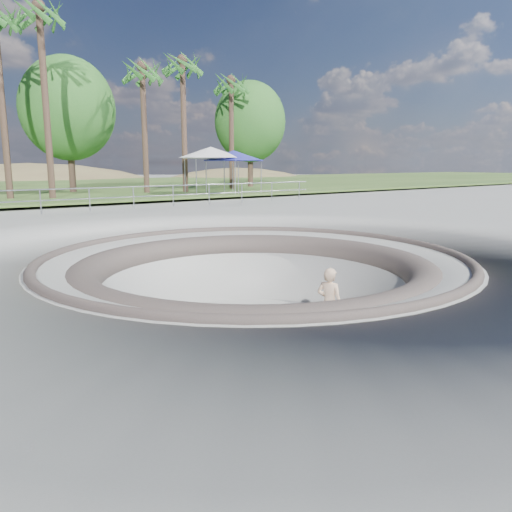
% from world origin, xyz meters
% --- Properties ---
extents(ground, '(180.00, 180.00, 0.00)m').
position_xyz_m(ground, '(0.00, 0.00, 0.00)').
color(ground, '#979792').
rests_on(ground, ground).
extents(skate_bowl, '(14.00, 14.00, 4.10)m').
position_xyz_m(skate_bowl, '(0.00, 0.00, -1.83)').
color(skate_bowl, '#979792').
rests_on(skate_bowl, ground).
extents(distant_hills, '(103.20, 45.00, 28.60)m').
position_xyz_m(distant_hills, '(3.78, 57.17, -7.02)').
color(distant_hills, brown).
rests_on(distant_hills, ground).
extents(safety_railing, '(25.00, 0.06, 1.03)m').
position_xyz_m(safety_railing, '(0.00, 12.00, 0.69)').
color(safety_railing, gray).
rests_on(safety_railing, ground).
extents(skateboard, '(0.87, 0.43, 0.09)m').
position_xyz_m(skateboard, '(0.93, -1.67, -1.83)').
color(skateboard, olive).
rests_on(skateboard, ground).
extents(skater, '(0.60, 0.72, 1.71)m').
position_xyz_m(skater, '(0.93, -1.67, -0.96)').
color(skater, '#DAB28D').
rests_on(skater, skateboard).
extents(canopy_white, '(5.70, 5.70, 2.97)m').
position_xyz_m(canopy_white, '(10.17, 18.63, 2.88)').
color(canopy_white, gray).
rests_on(canopy_white, ground).
extents(canopy_blue, '(5.29, 5.29, 2.75)m').
position_xyz_m(canopy_blue, '(11.54, 18.00, 2.69)').
color(canopy_blue, gray).
rests_on(canopy_blue, ground).
extents(palm_c, '(2.60, 2.60, 10.96)m').
position_xyz_m(palm_c, '(0.49, 19.85, 9.70)').
color(palm_c, '#4E3A2D').
rests_on(palm_c, ground).
extents(palm_d, '(2.60, 2.60, 8.91)m').
position_xyz_m(palm_d, '(7.00, 21.64, 7.80)').
color(palm_d, '#4E3A2D').
rests_on(palm_d, ground).
extents(palm_e, '(2.60, 2.60, 9.47)m').
position_xyz_m(palm_e, '(9.48, 20.86, 8.32)').
color(palm_e, '#4E3A2D').
rests_on(palm_e, ground).
extents(palm_f, '(2.60, 2.60, 8.82)m').
position_xyz_m(palm_f, '(14.15, 22.15, 7.71)').
color(palm_f, '#4E3A2D').
rests_on(palm_f, ground).
extents(bushy_tree_mid, '(6.23, 5.66, 8.98)m').
position_xyz_m(bushy_tree_mid, '(3.28, 25.34, 5.74)').
color(bushy_tree_mid, '#4E3A2D').
rests_on(bushy_tree_mid, ground).
extents(bushy_tree_right, '(5.95, 5.41, 8.59)m').
position_xyz_m(bushy_tree_right, '(17.48, 24.35, 5.50)').
color(bushy_tree_right, '#4E3A2D').
rests_on(bushy_tree_right, ground).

